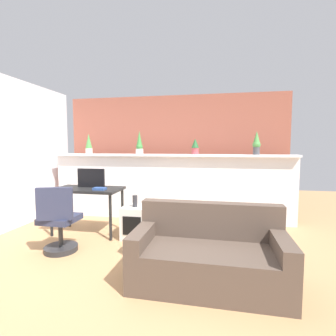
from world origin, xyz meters
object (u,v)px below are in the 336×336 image
potted_plant_2 (195,146)px  office_chair (59,224)px  book_on_desk (100,189)px  side_cube_shelf (136,222)px  potted_plant_0 (89,144)px  desk (88,193)px  couch (209,256)px  potted_plant_1 (139,144)px  tv_monitor (91,178)px  potted_plant_3 (257,143)px  vase_on_shelf (135,201)px

potted_plant_2 → office_chair: potted_plant_2 is taller
book_on_desk → side_cube_shelf: bearing=5.4°
potted_plant_0 → desk: bearing=-63.9°
potted_plant_2 → desk: (-1.67, -0.99, -0.77)m
potted_plant_0 → couch: 3.47m
potted_plant_1 → side_cube_shelf: (0.27, -1.08, -1.22)m
desk → tv_monitor: (0.03, 0.08, 0.24)m
tv_monitor → side_cube_shelf: 1.06m
couch → potted_plant_2: bearing=98.6°
potted_plant_3 → couch: 2.58m
couch → potted_plant_0: bearing=139.1°
office_chair → side_cube_shelf: size_ratio=1.82×
potted_plant_3 → book_on_desk: 2.81m
potted_plant_1 → office_chair: (-0.57, -1.81, -1.08)m
potted_plant_0 → couch: potted_plant_0 is taller
potted_plant_2 → side_cube_shelf: (-0.82, -1.06, -1.19)m
desk → office_chair: 0.85m
potted_plant_0 → tv_monitor: bearing=-60.6°
side_cube_shelf → book_on_desk: book_on_desk is taller
vase_on_shelf → book_on_desk: book_on_desk is taller
potted_plant_3 → book_on_desk: (-2.49, -1.09, -0.72)m
desk → office_chair: size_ratio=1.21×
desk → tv_monitor: 0.26m
potted_plant_3 → potted_plant_1: bearing=178.9°
potted_plant_0 → book_on_desk: potted_plant_0 is taller
potted_plant_3 → desk: potted_plant_3 is taller
book_on_desk → potted_plant_2: bearing=38.7°
potted_plant_0 → book_on_desk: bearing=-55.5°
desk → book_on_desk: bearing=-24.3°
potted_plant_0 → desk: potted_plant_0 is taller
potted_plant_1 → desk: potted_plant_1 is taller
couch → potted_plant_1: bearing=123.0°
potted_plant_2 → book_on_desk: 1.91m
book_on_desk → couch: 2.08m
potted_plant_0 → potted_plant_2: bearing=1.1°
potted_plant_1 → office_chair: 2.19m
side_cube_shelf → vase_on_shelf: bearing=-90.6°
potted_plant_1 → potted_plant_2: size_ratio=1.53×
office_chair → couch: size_ratio=0.58×
desk → potted_plant_3: bearing=19.4°
couch → book_on_desk: bearing=148.5°
desk → book_on_desk: size_ratio=5.87×
potted_plant_2 → couch: size_ratio=0.19×
potted_plant_3 → desk: 3.04m
vase_on_shelf → book_on_desk: 0.60m
potted_plant_1 → potted_plant_3: 2.18m
tv_monitor → side_cube_shelf: (0.82, -0.15, -0.66)m
potted_plant_1 → side_cube_shelf: 1.65m
potted_plant_0 → desk: 1.33m
potted_plant_1 → desk: (-0.58, -1.01, -0.81)m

